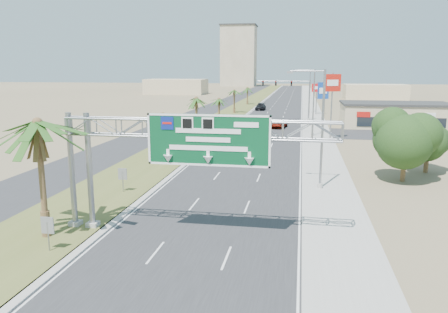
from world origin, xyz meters
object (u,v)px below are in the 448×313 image
palm_near (37,124)px  signal_mast (299,96)px  sign_gantry (184,137)px  car_right_lane (279,124)px  car_left_lane (199,154)px  car_mid_lane (260,127)px  store_building (395,116)px  pole_sign_red_near (332,87)px  pole_sign_red_far (317,90)px  car_far (261,107)px  pole_sign_blue (323,92)px

palm_near → signal_mast: (14.37, 63.97, -2.08)m
sign_gantry → car_right_lane: bearing=86.6°
car_left_lane → car_right_lane: (7.50, 28.63, 0.05)m
car_mid_lane → store_building: bearing=19.7°
car_left_lane → car_mid_lane: bearing=74.5°
pole_sign_red_near → pole_sign_red_far: bearing=91.4°
car_far → pole_sign_red_far: pole_sign_red_far is taller
palm_near → car_far: (4.99, 85.96, -6.11)m
pole_sign_blue → pole_sign_red_far: size_ratio=1.11×
car_far → sign_gantry: bearing=-86.9°
sign_gantry → car_far: size_ratio=2.97×
car_right_lane → pole_sign_red_far: (7.00, 23.92, 4.81)m
store_building → pole_sign_red_far: size_ratio=2.55×
signal_mast → car_mid_lane: (-6.02, -15.59, -4.17)m
palm_near → car_right_lane: (11.20, 52.98, -6.22)m
sign_gantry → palm_near: 8.41m
palm_near → pole_sign_blue: size_ratio=1.06×
pole_sign_blue → car_far: bearing=117.3°
sign_gantry → car_left_lane: sign_gantry is taller
palm_near → pole_sign_red_far: (18.20, 76.91, -1.41)m
store_building → car_far: size_ratio=3.19×
pole_sign_red_far → pole_sign_red_near: bearing=-88.6°
sign_gantry → pole_sign_red_far: size_ratio=2.37×
sign_gantry → car_left_lane: size_ratio=4.31×
sign_gantry → signal_mast: bearing=84.3°
car_left_lane → pole_sign_red_near: pole_sign_red_near is taller
car_right_lane → store_building: bearing=21.8°
car_far → pole_sign_red_near: bearing=-71.7°
palm_near → store_building: (31.20, 58.00, -4.93)m
car_right_lane → pole_sign_red_far: bearing=81.4°
car_right_lane → pole_sign_red_far: pole_sign_red_far is taller
car_right_lane → palm_near: bearing=-94.2°
store_building → pole_sign_red_far: bearing=124.5°
car_right_lane → car_far: size_ratio=0.90×
palm_near → pole_sign_red_far: bearing=76.7°
pole_sign_red_near → pole_sign_red_far: size_ratio=1.35×
sign_gantry → pole_sign_red_near: size_ratio=1.76×
car_mid_lane → pole_sign_red_far: 30.56m
car_far → pole_sign_blue: 30.47m
store_building → car_mid_lane: store_building is taller
signal_mast → car_right_lane: 12.17m
car_left_lane → pole_sign_blue: bearing=62.1°
car_left_lane → car_right_lane: 29.60m
car_left_lane → pole_sign_red_far: bearing=70.0°
car_mid_lane → pole_sign_red_far: (9.85, 28.53, 4.84)m
sign_gantry → pole_sign_red_near: 40.31m
signal_mast → pole_sign_red_near: (4.74, -23.29, 2.70)m
signal_mast → store_building: 18.08m
store_building → car_left_lane: 43.48m
pole_sign_red_near → pole_sign_blue: bearing=91.1°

